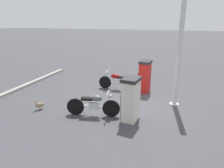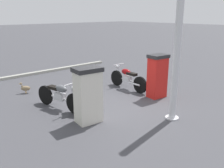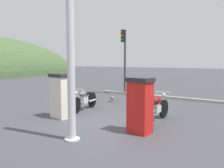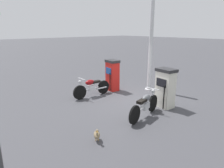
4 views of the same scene
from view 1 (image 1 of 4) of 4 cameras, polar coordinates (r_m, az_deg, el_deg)
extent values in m
plane|color=#424247|center=(9.27, 4.18, -5.00)|extent=(120.00, 120.00, 0.00)
cube|color=red|center=(10.42, 9.02, 1.70)|extent=(0.54, 0.69, 1.48)
cube|color=#1E478C|center=(10.40, 7.82, 3.59)|extent=(0.09, 0.44, 0.32)
cube|color=#262628|center=(10.23, 9.24, 6.00)|extent=(0.60, 0.76, 0.12)
cylinder|color=black|center=(10.39, 7.19, 0.46)|extent=(0.05, 0.05, 0.96)
cube|color=silver|center=(7.45, 5.20, -4.67)|extent=(0.58, 0.75, 1.49)
cube|color=black|center=(7.42, 3.40, -2.02)|extent=(0.10, 0.48, 0.32)
cube|color=#262628|center=(7.19, 5.38, 1.26)|extent=(0.63, 0.83, 0.12)
cylinder|color=black|center=(7.46, 2.47, -6.45)|extent=(0.05, 0.05, 0.97)
cylinder|color=black|center=(10.95, -1.91, 0.48)|extent=(0.66, 0.10, 0.66)
cylinder|color=black|center=(10.55, 5.02, -0.26)|extent=(0.66, 0.10, 0.66)
cube|color=silver|center=(10.71, 1.24, 0.66)|extent=(0.37, 0.21, 0.24)
cylinder|color=silver|center=(10.71, 1.49, 0.37)|extent=(1.03, 0.09, 0.05)
ellipsoid|color=maroon|center=(10.66, 0.89, 2.13)|extent=(0.49, 0.24, 0.24)
cube|color=black|center=(10.56, 2.64, 1.81)|extent=(0.45, 0.22, 0.10)
cylinder|color=silver|center=(10.85, -1.73, 1.97)|extent=(0.26, 0.05, 0.57)
cylinder|color=silver|center=(10.74, -1.34, 3.58)|extent=(0.06, 0.56, 0.04)
sphere|color=silver|center=(10.80, -1.83, 3.00)|extent=(0.14, 0.14, 0.14)
cylinder|color=silver|center=(10.48, 3.80, -0.23)|extent=(0.55, 0.09, 0.07)
cylinder|color=black|center=(7.82, -0.23, -6.77)|extent=(0.66, 0.19, 0.66)
cylinder|color=black|center=(8.09, -10.05, -6.20)|extent=(0.66, 0.19, 0.66)
cube|color=silver|center=(7.87, -4.89, -5.86)|extent=(0.39, 0.26, 0.24)
cylinder|color=silver|center=(7.90, -5.24, -6.17)|extent=(1.03, 0.25, 0.05)
ellipsoid|color=#595B60|center=(7.75, -4.43, -3.99)|extent=(0.51, 0.31, 0.24)
cube|color=black|center=(7.83, -6.88, -4.07)|extent=(0.47, 0.28, 0.10)
cylinder|color=silver|center=(7.71, -0.53, -4.72)|extent=(0.26, 0.09, 0.57)
cylinder|color=silver|center=(7.60, -1.14, -2.46)|extent=(0.14, 0.56, 0.04)
sphere|color=silver|center=(7.63, -0.39, -3.34)|extent=(0.16, 0.16, 0.14)
cylinder|color=silver|center=(8.13, -8.46, -5.82)|extent=(0.55, 0.17, 0.07)
ellipsoid|color=#847051|center=(8.97, -19.31, -5.45)|extent=(0.35, 0.39, 0.20)
cylinder|color=#847051|center=(8.91, -20.11, -5.27)|extent=(0.08, 0.08, 0.14)
sphere|color=#847051|center=(8.85, -20.36, -4.47)|extent=(0.12, 0.12, 0.09)
cone|color=orange|center=(8.84, -20.73, -4.58)|extent=(0.07, 0.07, 0.04)
cone|color=#847051|center=(9.00, -18.36, -5.06)|extent=(0.10, 0.10, 0.07)
cylinder|color=orange|center=(8.99, -19.14, -6.39)|extent=(0.02, 0.02, 0.10)
cylinder|color=orange|center=(9.05, -19.29, -6.24)|extent=(0.02, 0.02, 0.10)
cylinder|color=silver|center=(8.80, 18.09, 8.75)|extent=(0.20, 0.20, 4.66)
cylinder|color=silver|center=(9.41, 16.75, -5.27)|extent=(0.40, 0.40, 0.04)
cube|color=#9E9E93|center=(11.93, -24.23, -1.03)|extent=(0.34, 8.39, 0.12)
camera|label=2|loc=(4.75, 68.90, -0.27)|focal=38.80mm
camera|label=3|loc=(13.58, 36.43, 7.93)|focal=36.53mm
camera|label=4|loc=(8.72, -57.53, 6.87)|focal=32.84mm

